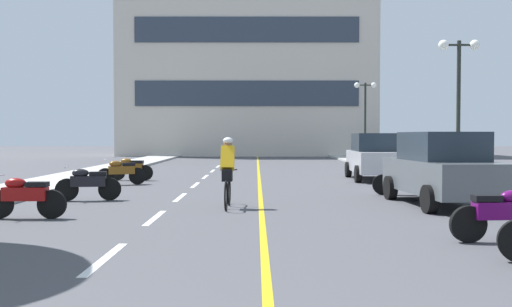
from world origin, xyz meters
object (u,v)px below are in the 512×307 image
object	(u,v)px
parked_car_near	(442,169)
motorcycle_7	(122,171)
motorcycle_3	(503,213)
motorcycle_8	(132,168)
parked_car_mid	(376,156)
street_lamp_far	(366,103)
motorcycle_5	(89,183)
street_lamp_mid	(460,77)
cyclist_rider	(228,171)
motorcycle_6	(403,179)
motorcycle_4	(26,196)

from	to	relation	value
parked_car_near	motorcycle_7	distance (m)	11.06
motorcycle_3	motorcycle_8	distance (m)	15.58
parked_car_mid	motorcycle_7	distance (m)	9.67
street_lamp_far	motorcycle_3	size ratio (longest dim) A/B	2.98
motorcycle_5	motorcycle_8	distance (m)	6.93
street_lamp_mid	motorcycle_3	world-z (taller)	street_lamp_mid
street_lamp_mid	motorcycle_8	bearing A→B (deg)	171.49
motorcycle_8	motorcycle_5	bearing A→B (deg)	-86.97
cyclist_rider	motorcycle_6	bearing A→B (deg)	30.48
motorcycle_6	motorcycle_8	size ratio (longest dim) A/B	1.00
street_lamp_far	cyclist_rider	world-z (taller)	street_lamp_far
motorcycle_4	motorcycle_6	bearing A→B (deg)	27.56
motorcycle_7	cyclist_rider	size ratio (longest dim) A/B	0.93
motorcycle_4	parked_car_near	bearing A→B (deg)	13.64
parked_car_mid	motorcycle_3	distance (m)	13.19
motorcycle_3	motorcycle_4	xyz separation A→B (m)	(-8.80, 2.64, 0.00)
street_lamp_far	motorcycle_3	xyz separation A→B (m)	(-3.15, -28.31, -3.37)
motorcycle_5	motorcycle_8	bearing A→B (deg)	93.03
street_lamp_mid	motorcycle_7	world-z (taller)	street_lamp_mid
motorcycle_4	motorcycle_5	xyz separation A→B (m)	(0.35, 3.29, 0.00)
motorcycle_4	motorcycle_8	distance (m)	10.21
motorcycle_5	motorcycle_6	xyz separation A→B (m)	(8.72, 1.44, 0.00)
parked_car_mid	motorcycle_3	world-z (taller)	parked_car_mid
motorcycle_3	cyclist_rider	world-z (taller)	cyclist_rider
motorcycle_3	motorcycle_8	bearing A→B (deg)	124.46
street_lamp_far	motorcycle_6	world-z (taller)	street_lamp_far
motorcycle_7	motorcycle_5	bearing A→B (deg)	-86.84
parked_car_mid	cyclist_rider	size ratio (longest dim) A/B	2.40
motorcycle_4	motorcycle_5	size ratio (longest dim) A/B	1.01
street_lamp_mid	motorcycle_3	size ratio (longest dim) A/B	2.92
motorcycle_5	motorcycle_7	xyz separation A→B (m)	(-0.27, 4.91, 0.00)
motorcycle_3	motorcycle_6	bearing A→B (deg)	87.92
parked_car_mid	motorcycle_7	size ratio (longest dim) A/B	2.59
street_lamp_far	motorcycle_8	xyz separation A→B (m)	(-11.96, -15.47, -3.37)
motorcycle_7	parked_car_mid	bearing A→B (deg)	13.89
motorcycle_8	cyclist_rider	bearing A→B (deg)	-63.68
motorcycle_4	cyclist_rider	bearing A→B (deg)	23.87
motorcycle_3	parked_car_near	bearing A→B (deg)	83.00
motorcycle_4	cyclist_rider	xyz separation A→B (m)	(4.13, 1.83, 0.41)
street_lamp_far	motorcycle_5	xyz separation A→B (m)	(-11.60, -22.38, -3.37)
street_lamp_mid	parked_car_mid	size ratio (longest dim) A/B	1.17
street_lamp_far	parked_car_near	size ratio (longest dim) A/B	1.18
street_lamp_far	motorcycle_8	size ratio (longest dim) A/B	2.99
parked_car_mid	motorcycle_8	xyz separation A→B (m)	(-9.47, -0.32, -0.44)
street_lamp_far	parked_car_near	bearing A→B (deg)	-96.20
parked_car_mid	parked_car_near	bearing A→B (deg)	-90.37
parked_car_mid	motorcycle_4	bearing A→B (deg)	-131.93
parked_car_near	motorcycle_8	size ratio (longest dim) A/B	2.54
cyclist_rider	parked_car_near	bearing A→B (deg)	4.93
street_lamp_far	cyclist_rider	bearing A→B (deg)	-108.15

